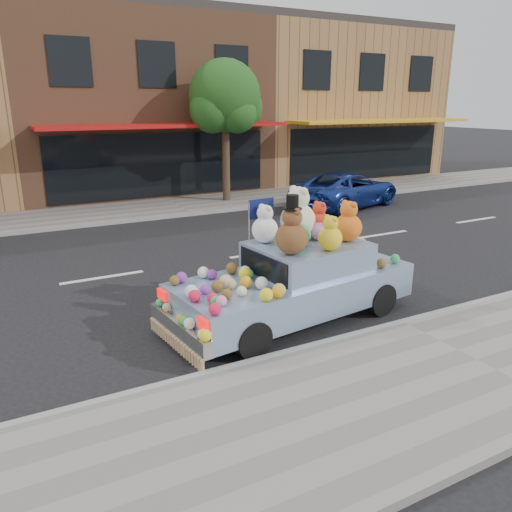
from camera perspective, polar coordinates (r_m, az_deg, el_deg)
ground at (r=12.75m, az=0.70°, el=0.33°), size 120.00×120.00×0.00m
near_sidewalk at (r=8.08m, az=23.84°, el=-11.14°), size 60.00×3.00×0.12m
far_sidewalk at (r=18.54m, az=-9.02°, el=5.64°), size 60.00×3.00×0.12m
near_kerb at (r=8.95m, az=16.36°, el=-7.48°), size 60.00×0.12×0.13m
far_kerb at (r=17.16m, az=-7.35°, el=4.80°), size 60.00×0.12×0.13m
storefront_mid at (r=23.43m, az=-14.06°, el=16.54°), size 10.00×9.80×7.30m
storefront_right at (r=27.68m, az=7.33°, el=16.91°), size 10.00×9.80×7.30m
street_tree at (r=18.98m, az=-3.55°, el=17.12°), size 3.00×2.70×5.22m
car_blue at (r=18.74m, az=10.29°, el=7.49°), size 5.00×3.36×1.27m
art_car at (r=8.72m, az=4.52°, el=-2.13°), size 4.66×2.27×2.31m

